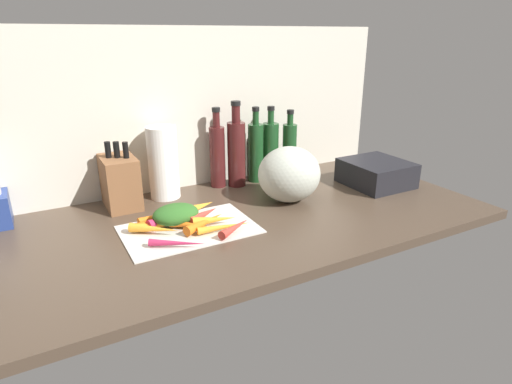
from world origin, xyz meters
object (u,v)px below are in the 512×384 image
(carrot_6, at_px, (205,222))
(bottle_3, at_px, (270,149))
(carrot_2, at_px, (154,229))
(carrot_7, at_px, (201,206))
(knife_block, at_px, (120,182))
(carrot_4, at_px, (178,243))
(bottle_4, at_px, (289,150))
(bottle_0, at_px, (217,155))
(carrot_3, at_px, (170,224))
(carrot_12, at_px, (169,218))
(winter_squash, at_px, (289,174))
(bottle_1, at_px, (236,152))
(carrot_1, at_px, (191,225))
(carrot_10, at_px, (224,227))
(carrot_11, at_px, (163,221))
(dish_rack, at_px, (376,173))
(carrot_5, at_px, (159,216))
(bottle_2, at_px, (256,151))
(carrot_9, at_px, (204,214))
(cutting_board, at_px, (189,229))
(paper_towel_roll, at_px, (163,163))
(carrot_0, at_px, (214,220))
(carrot_8, at_px, (235,227))

(carrot_6, xyz_separation_m, bottle_3, (0.44, 0.34, 0.10))
(carrot_2, distance_m, bottle_3, 0.67)
(carrot_7, distance_m, knife_block, 0.30)
(carrot_4, height_order, bottle_4, bottle_4)
(carrot_7, bearing_deg, bottle_0, 53.60)
(bottle_3, bearing_deg, carrot_3, -151.46)
(carrot_12, xyz_separation_m, winter_squash, (0.45, -0.00, 0.08))
(carrot_12, distance_m, bottle_1, 0.45)
(carrot_2, bearing_deg, carrot_1, -12.77)
(carrot_7, distance_m, carrot_12, 0.13)
(carrot_10, height_order, bottle_4, bottle_4)
(carrot_11, bearing_deg, dish_rack, -1.57)
(carrot_5, bearing_deg, carrot_1, -61.50)
(carrot_1, xyz_separation_m, carrot_11, (-0.07, 0.08, -0.00))
(carrot_5, distance_m, knife_block, 0.22)
(carrot_5, bearing_deg, bottle_2, 24.10)
(carrot_7, height_order, carrot_10, carrot_7)
(bottle_4, bearing_deg, carrot_9, -152.58)
(carrot_12, bearing_deg, cutting_board, -57.76)
(winter_squash, xyz_separation_m, paper_towel_roll, (-0.38, 0.25, 0.03))
(carrot_0, distance_m, carrot_7, 0.13)
(carrot_6, bearing_deg, carrot_2, 169.11)
(bottle_1, relative_size, bottle_3, 1.12)
(knife_block, relative_size, paper_towel_roll, 0.88)
(carrot_10, bearing_deg, carrot_4, -167.93)
(carrot_4, height_order, carrot_11, carrot_11)
(carrot_8, distance_m, carrot_10, 0.03)
(carrot_6, bearing_deg, bottle_0, 60.29)
(carrot_7, relative_size, bottle_3, 0.36)
(bottle_1, bearing_deg, carrot_6, -129.81)
(cutting_board, distance_m, bottle_3, 0.59)
(bottle_4, bearing_deg, carrot_0, -147.25)
(carrot_9, distance_m, bottle_1, 0.39)
(carrot_5, height_order, bottle_0, bottle_0)
(carrot_4, height_order, bottle_0, bottle_0)
(carrot_3, height_order, carrot_6, carrot_6)
(cutting_board, relative_size, carrot_5, 2.86)
(knife_block, bearing_deg, winter_squash, -23.16)
(carrot_0, distance_m, carrot_12, 0.15)
(paper_towel_roll, bearing_deg, carrot_8, -77.62)
(carrot_6, distance_m, bottle_3, 0.56)
(bottle_3, height_order, dish_rack, bottle_3)
(carrot_11, bearing_deg, carrot_4, -92.99)
(carrot_4, distance_m, carrot_7, 0.27)
(carrot_9, relative_size, paper_towel_roll, 0.51)
(carrot_7, bearing_deg, carrot_9, -105.18)
(paper_towel_roll, bearing_deg, carrot_6, -86.26)
(carrot_4, bearing_deg, bottle_1, 46.49)
(carrot_2, xyz_separation_m, carrot_7, (0.19, 0.10, 0.00))
(cutting_board, distance_m, bottle_4, 0.64)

